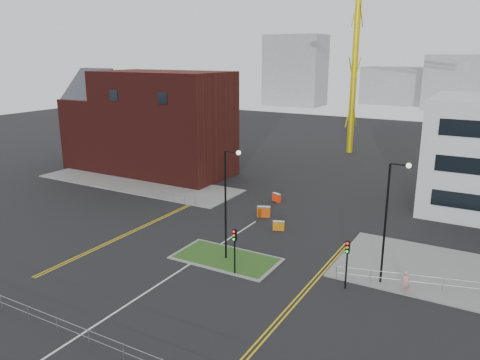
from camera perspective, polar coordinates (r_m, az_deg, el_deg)
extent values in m
plane|color=black|center=(34.17, -11.89, -13.59)|extent=(200.00, 200.00, 0.00)
cube|color=slate|center=(61.95, -12.44, -0.35)|extent=(28.00, 8.00, 0.12)
cube|color=slate|center=(38.80, -1.72, -9.54)|extent=(8.60, 4.60, 0.08)
cube|color=#2A511B|center=(38.80, -1.72, -9.51)|extent=(8.00, 4.00, 0.12)
cube|color=#421310|center=(65.00, -9.25, 6.78)|extent=(18.00, 10.00, 14.00)
cube|color=black|center=(63.48, -15.15, 9.91)|extent=(1.40, 0.10, 1.40)
cube|color=black|center=(58.16, -9.43, 9.79)|extent=(1.40, 0.10, 1.40)
cube|color=#421310|center=(73.35, -16.57, 5.71)|extent=(6.00, 10.00, 10.00)
cube|color=#2D3038|center=(72.75, -16.86, 9.60)|extent=(6.40, 8.49, 8.49)
cylinder|color=yellow|center=(80.25, 13.86, 14.39)|extent=(1.00, 1.00, 31.53)
cylinder|color=black|center=(37.16, -1.78, -3.28)|extent=(0.16, 0.16, 9.00)
cylinder|color=black|center=(35.69, -1.01, 3.44)|extent=(1.20, 0.10, 0.10)
sphere|color=silver|center=(35.39, -0.17, 3.34)|extent=(0.36, 0.36, 0.36)
cylinder|color=black|center=(34.74, 17.27, -5.32)|extent=(0.16, 0.16, 9.00)
cylinder|color=black|center=(33.38, 18.87, 1.79)|extent=(1.20, 0.10, 0.10)
sphere|color=silver|center=(33.28, 19.88, 1.66)|extent=(0.36, 0.36, 0.36)
cylinder|color=black|center=(35.70, -0.65, -9.24)|extent=(0.12, 0.12, 3.00)
cube|color=black|center=(35.03, -0.66, -6.71)|extent=(0.28, 0.22, 0.90)
sphere|color=red|center=(34.82, -0.77, -6.32)|extent=(0.18, 0.18, 0.18)
sphere|color=orange|center=(34.93, -0.77, -6.78)|extent=(0.18, 0.18, 0.18)
sphere|color=#0CCC33|center=(35.04, -0.77, -7.24)|extent=(0.18, 0.18, 0.18)
cylinder|color=black|center=(34.53, 12.84, -10.54)|extent=(0.12, 0.12, 3.00)
cube|color=black|center=(33.83, 13.01, -7.94)|extent=(0.28, 0.22, 0.90)
sphere|color=red|center=(33.60, 12.97, -7.55)|extent=(0.18, 0.18, 0.18)
sphere|color=orange|center=(33.72, 12.94, -8.02)|extent=(0.18, 0.18, 0.18)
sphere|color=#0CCC33|center=(33.84, 12.91, -8.49)|extent=(0.18, 0.18, 0.18)
cylinder|color=gray|center=(30.10, -19.84, -16.16)|extent=(24.00, 0.04, 0.04)
cylinder|color=gray|center=(30.36, -19.75, -16.98)|extent=(24.00, 0.04, 0.04)
cylinder|color=gray|center=(53.13, -8.12, -1.62)|extent=(6.00, 0.04, 0.04)
cylinder|color=gray|center=(53.28, -8.10, -2.13)|extent=(6.00, 0.04, 0.04)
cylinder|color=gray|center=(55.10, -10.58, -1.66)|extent=(0.05, 0.05, 1.10)
cylinder|color=gray|center=(51.57, -5.45, -2.64)|extent=(0.05, 0.05, 1.10)
cylinder|color=gray|center=(36.05, 11.68, -10.99)|extent=(0.05, 0.05, 1.10)
cube|color=silver|center=(35.49, -9.72, -12.31)|extent=(0.15, 30.00, 0.01)
cube|color=gold|center=(46.45, -12.14, -5.67)|extent=(0.12, 24.00, 0.01)
cube|color=gold|center=(46.26, -11.86, -5.74)|extent=(0.12, 24.00, 0.01)
cube|color=gold|center=(34.21, 7.56, -13.33)|extent=(0.12, 20.00, 0.01)
cube|color=gold|center=(34.12, 8.04, -13.44)|extent=(0.12, 20.00, 0.01)
cube|color=gray|center=(154.46, 6.77, 13.11)|extent=(18.00, 12.00, 22.00)
cube|color=gray|center=(152.64, 26.15, 10.55)|extent=(24.00, 12.00, 16.00)
cube|color=gray|center=(164.85, 20.02, 10.71)|extent=(30.00, 12.00, 12.00)
imported|color=pink|center=(35.13, 19.58, -11.76)|extent=(0.75, 0.73, 1.73)
cube|color=red|center=(53.19, 4.48, -2.14)|extent=(1.19, 0.81, 0.95)
cube|color=silver|center=(53.07, 4.49, -1.70)|extent=(1.19, 0.81, 0.11)
cube|color=#CB730B|center=(44.74, 4.73, -5.58)|extent=(1.14, 0.68, 0.90)
cube|color=silver|center=(44.60, 4.75, -5.09)|extent=(1.14, 0.68, 0.11)
cube|color=#CB490B|center=(48.15, 2.91, -3.88)|extent=(1.41, 0.93, 1.12)
cube|color=silver|center=(47.98, 2.92, -3.32)|extent=(1.41, 0.93, 0.13)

